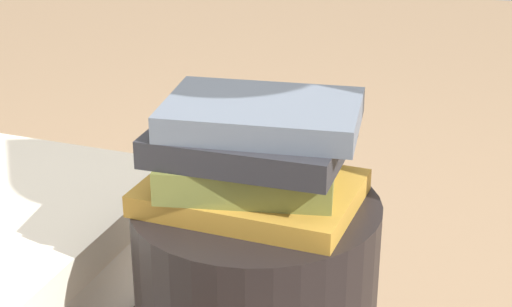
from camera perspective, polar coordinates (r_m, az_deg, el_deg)
name	(u,v)px	position (r m, az deg, el deg)	size (l,w,h in m)	color
book_ochre	(252,191)	(1.14, -0.26, -2.62)	(0.29, 0.20, 0.03)	#B7842D
book_olive	(250,165)	(1.13, -0.44, -0.82)	(0.23, 0.19, 0.05)	olive
book_charcoal	(251,140)	(1.10, -0.37, 0.93)	(0.25, 0.20, 0.04)	#28282D
book_slate	(262,114)	(1.09, 0.45, 2.73)	(0.25, 0.17, 0.04)	slate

